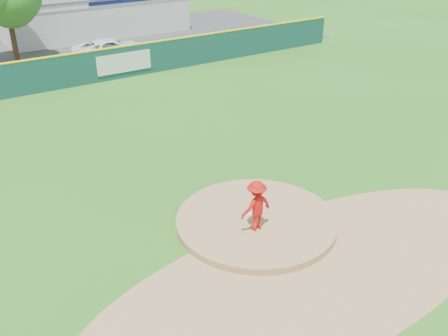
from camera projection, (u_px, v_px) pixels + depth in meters
ground at (256, 224)px, 17.14m from camera, size 120.00×120.00×0.00m
pitchers_mound at (256, 224)px, 17.14m from camera, size 5.50×5.50×0.50m
pitching_rubber at (251, 213)px, 17.24m from camera, size 0.60×0.15×0.04m
infield_dirt_arc at (316, 271)px, 14.92m from camera, size 15.40×15.40×0.01m
parking_lot at (40, 54)px, 37.12m from camera, size 44.00×16.00×0.02m
pitcher at (256, 206)px, 16.06m from camera, size 1.16×0.69×1.76m
van at (113, 50)px, 34.92m from camera, size 5.91×3.31×1.56m
pool_building_grp at (91, 12)px, 42.98m from camera, size 15.20×8.20×3.31m
fence_banners at (5, 82)px, 27.90m from camera, size 17.89×0.04×1.20m
outfield_fence at (78, 68)px, 29.96m from camera, size 40.00×0.14×2.07m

